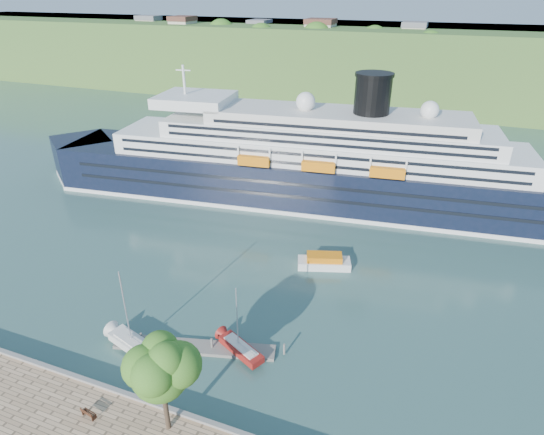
{
  "coord_description": "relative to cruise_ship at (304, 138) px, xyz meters",
  "views": [
    {
      "loc": [
        23.5,
        -24.39,
        36.49
      ],
      "look_at": [
        2.72,
        30.0,
        6.58
      ],
      "focal_mm": 30.0,
      "sensor_mm": 36.0,
      "label": 1
    }
  ],
  "objects": [
    {
      "name": "ground",
      "position": [
        -0.81,
        -51.29,
        -11.95
      ],
      "size": [
        400.0,
        400.0,
        0.0
      ],
      "primitive_type": "plane",
      "color": "#2F5551",
      "rests_on": "ground"
    },
    {
      "name": "park_bench",
      "position": [
        -3.35,
        -54.72,
        -10.44
      ],
      "size": [
        1.68,
        0.91,
        1.02
      ],
      "primitive_type": null,
      "rotation": [
        0.0,
        0.0,
        -0.17
      ],
      "color": "#4E2916",
      "rests_on": "promenade"
    },
    {
      "name": "tender_launch",
      "position": [
        9.98,
        -21.33,
        -10.89
      ],
      "size": [
        8.05,
        4.83,
        2.1
      ],
      "primitive_type": null,
      "rotation": [
        0.0,
        0.0,
        0.31
      ],
      "color": "orange",
      "rests_on": "ground"
    },
    {
      "name": "quay_coping",
      "position": [
        -0.81,
        -51.49,
        -10.8
      ],
      "size": [
        220.0,
        0.5,
        0.3
      ],
      "primitive_type": "cube",
      "color": "slate",
      "rests_on": "promenade"
    },
    {
      "name": "far_hillside",
      "position": [
        -0.81,
        93.71,
        0.05
      ],
      "size": [
        400.0,
        50.0,
        24.0
      ],
      "primitive_type": "cube",
      "color": "#345F26",
      "rests_on": "ground"
    },
    {
      "name": "promenade_tree",
      "position": [
        4.1,
        -53.1,
        -5.48
      ],
      "size": [
        6.6,
        6.6,
        10.94
      ],
      "primitive_type": null,
      "color": "#305F19",
      "rests_on": "promenade"
    },
    {
      "name": "floating_pontoon",
      "position": [
        0.72,
        -42.6,
        -11.74
      ],
      "size": [
        18.18,
        6.79,
        0.4
      ],
      "primitive_type": null,
      "rotation": [
        0.0,
        0.0,
        0.26
      ],
      "color": "gray",
      "rests_on": "ground"
    },
    {
      "name": "cruise_ship",
      "position": [
        0.0,
        0.0,
        0.0
      ],
      "size": [
        107.48,
        27.94,
        23.89
      ],
      "primitive_type": null,
      "rotation": [
        0.0,
        0.0,
        0.12
      ],
      "color": "black",
      "rests_on": "ground"
    },
    {
      "name": "sailboat_white_near",
      "position": [
        -5.11,
        -45.44,
        -6.93
      ],
      "size": [
        8.06,
        4.3,
        10.03
      ],
      "primitive_type": null,
      "rotation": [
        0.0,
        0.0,
        -0.29
      ],
      "color": "silver",
      "rests_on": "ground"
    },
    {
      "name": "sailboat_red",
      "position": [
        6.05,
        -41.66,
        -7.75
      ],
      "size": [
        6.63,
        4.49,
        8.39
      ],
      "primitive_type": null,
      "rotation": [
        0.0,
        0.0,
        -0.46
      ],
      "color": "maroon",
      "rests_on": "ground"
    }
  ]
}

